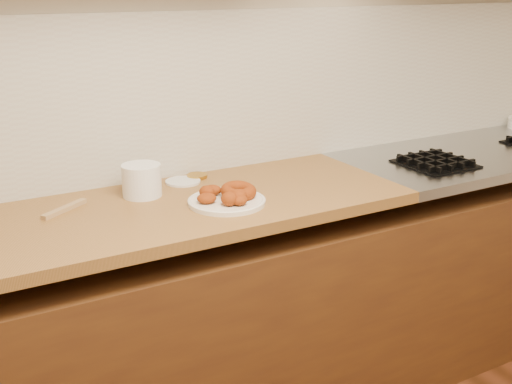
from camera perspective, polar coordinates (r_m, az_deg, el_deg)
wall_back at (r=2.43m, az=-4.13°, el=12.33°), size 4.00×0.02×2.70m
base_cabinet at (r=2.46m, az=-0.42°, el=-11.24°), size 3.60×0.60×0.77m
butcher_block at (r=2.04m, az=-16.58°, el=-3.18°), size 2.30×0.62×0.04m
stovetop at (r=2.97m, az=19.32°, el=3.22°), size 1.30×0.62×0.04m
backsplash at (r=2.44m, az=-3.92°, el=8.80°), size 3.60×0.02×0.60m
burner_grates at (r=2.90m, az=20.23°, el=3.39°), size 0.91×0.26×0.03m
donut_plate at (r=2.12m, az=-2.62°, el=-0.86°), size 0.26×0.26×0.01m
ring_donut at (r=2.13m, az=-1.58°, el=0.09°), size 0.16×0.17×0.05m
fried_dough_chunks at (r=2.09m, az=-2.97°, el=-0.35°), size 0.16×0.21×0.05m
plastic_tub at (r=2.21m, az=-10.13°, el=1.03°), size 0.13×0.13×0.11m
tub_lid at (r=2.35m, az=-6.52°, el=0.93°), size 0.16×0.16×0.01m
brass_jar_lid at (r=2.40m, az=-5.25°, el=1.42°), size 0.08×0.08×0.01m
wooden_utensil at (r=2.14m, az=-16.66°, el=-1.45°), size 0.17×0.12×0.01m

